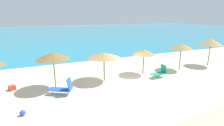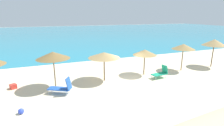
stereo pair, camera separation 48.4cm
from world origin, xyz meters
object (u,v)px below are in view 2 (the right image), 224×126
Objects in this scene: beach_umbrella_5 at (214,42)px; lounge_chair_0 at (62,87)px; beach_umbrella_1 at (53,55)px; lounge_chair_1 at (161,73)px; cooler_box at (13,86)px; beach_ball at (21,111)px; beach_umbrella_2 at (104,55)px; beach_umbrella_3 at (145,52)px; beach_umbrella_4 at (183,47)px.

beach_umbrella_5 is 15.83m from lounge_chair_0.
beach_umbrella_1 reaches higher than lounge_chair_0.
cooler_box is at bearing 72.81° from lounge_chair_1.
lounge_chair_1 reaches higher than beach_ball.
beach_umbrella_2 is 6.19× the size of cooler_box.
lounge_chair_1 is (0.91, -1.30, -1.63)m from beach_umbrella_3.
cooler_box reaches higher than beach_ball.
beach_umbrella_4 is at bearing -3.80° from cooler_box.
beach_umbrella_1 is 6.59× the size of cooler_box.
beach_umbrella_2 is at bearing -178.39° from beach_umbrella_3.
beach_umbrella_5 reaches higher than beach_umbrella_1.
lounge_chair_0 is 4.04× the size of cooler_box.
beach_umbrella_1 is at bearing -178.55° from beach_umbrella_3.
beach_umbrella_4 reaches higher than beach_umbrella_2.
lounge_chair_1 is 4.61× the size of beach_ball.
beach_umbrella_4 is at bearing -3.20° from beach_umbrella_3.
beach_umbrella_4 is 8.26× the size of beach_ball.
beach_umbrella_4 is at bearing -53.19° from lounge_chair_0.
lounge_chair_0 is at bearing -175.63° from beach_umbrella_5.
beach_umbrella_4 is at bearing 12.51° from beach_ball.
beach_umbrella_3 is at bearing 176.80° from beach_umbrella_4.
lounge_chair_1 is (-3.26, -1.07, -1.92)m from beach_umbrella_4.
beach_ball is (-10.88, -2.07, -0.31)m from lounge_chair_1.
beach_ball is at bearing -170.48° from beach_umbrella_5.
lounge_chair_0 is 1.15× the size of lounge_chair_1.
beach_umbrella_2 is 3.92m from beach_umbrella_3.
beach_umbrella_5 is at bearing -0.48° from beach_umbrella_1.
lounge_chair_1 is 3.51× the size of cooler_box.
beach_umbrella_2 is at bearing 179.13° from beach_umbrella_4.
beach_umbrella_3 is 11.07m from cooler_box.
beach_ball is (-14.14, -3.14, -2.24)m from beach_umbrella_4.
beach_umbrella_2 reaches higher than beach_umbrella_3.
beach_umbrella_1 is at bearing 75.61° from lounge_chair_1.
beach_ball is at bearing -151.69° from beach_umbrella_2.
beach_umbrella_5 is 1.98× the size of lounge_chair_1.
beach_umbrella_3 is 1.38× the size of lounge_chair_0.
cooler_box is (-3.36, 2.30, -0.33)m from lounge_chair_0.
lounge_chair_1 is at bearing -13.86° from beach_umbrella_2.
beach_umbrella_1 is at bearing 45.81° from lounge_chair_0.
beach_umbrella_4 is 1.56× the size of lounge_chair_0.
beach_umbrella_2 is 5.27m from lounge_chair_1.
lounge_chair_0 reaches higher than lounge_chair_1.
beach_umbrella_2 is at bearing 28.31° from beach_ball.
beach_umbrella_4 is at bearing 178.56° from beach_umbrella_5.
beach_umbrella_5 is (3.97, -0.10, 0.20)m from beach_umbrella_4.
beach_umbrella_3 is 10.70m from beach_ball.
cooler_box is at bearing 102.28° from beach_ball.
beach_umbrella_1 is 1.18× the size of beach_umbrella_3.
beach_umbrella_1 is 1.63× the size of lounge_chair_0.
lounge_chair_0 is (-7.51, -1.53, -1.61)m from beach_umbrella_3.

